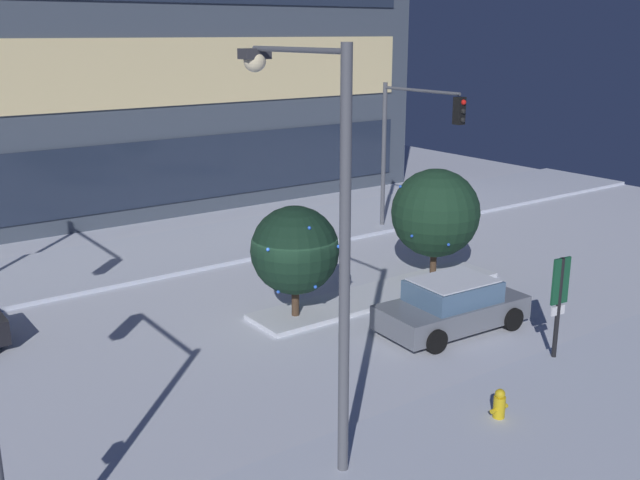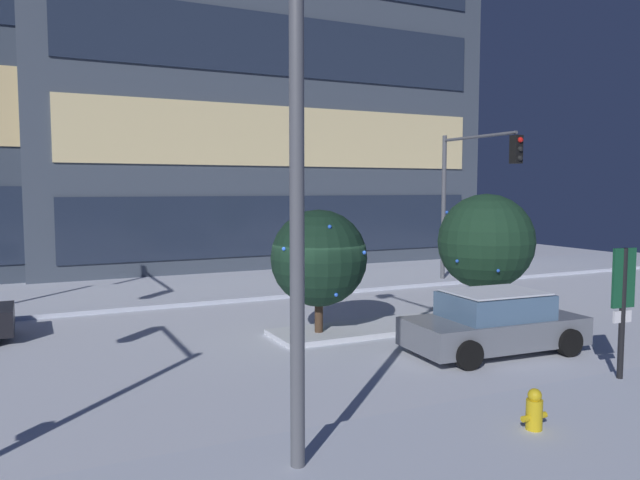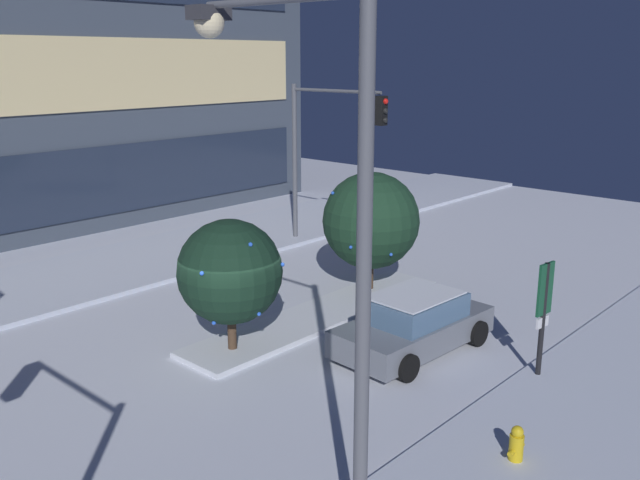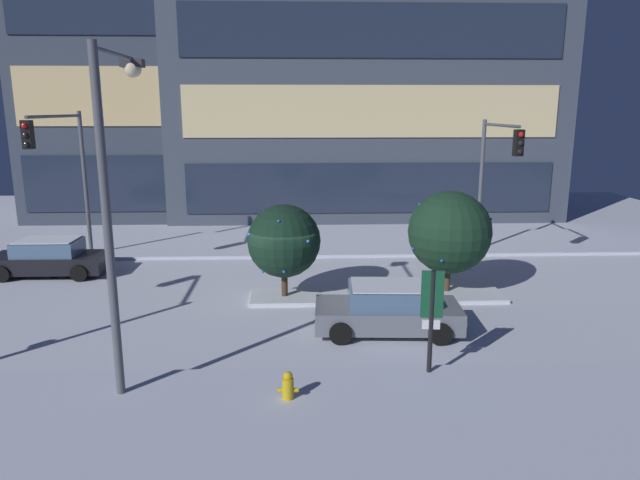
{
  "view_description": "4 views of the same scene",
  "coord_description": "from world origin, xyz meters",
  "px_view_note": "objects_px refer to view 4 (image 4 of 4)",
  "views": [
    {
      "loc": [
        -11.04,
        -16.59,
        8.12
      ],
      "look_at": [
        1.86,
        1.17,
        1.89
      ],
      "focal_mm": 41.3,
      "sensor_mm": 36.0,
      "label": 1
    },
    {
      "loc": [
        -6.78,
        -14.47,
        3.96
      ],
      "look_at": [
        0.14,
        -0.07,
        2.61
      ],
      "focal_mm": 34.65,
      "sensor_mm": 36.0,
      "label": 2
    },
    {
      "loc": [
        -10.0,
        -12.11,
        7.11
      ],
      "look_at": [
        3.28,
        -0.03,
        2.32
      ],
      "focal_mm": 38.58,
      "sensor_mm": 36.0,
      "label": 3
    },
    {
      "loc": [
        0.62,
        -19.44,
        6.59
      ],
      "look_at": [
        1.48,
        1.28,
        1.87
      ],
      "focal_mm": 32.42,
      "sensor_mm": 36.0,
      "label": 4
    }
  ],
  "objects_px": {
    "parking_info_sign": "(432,311)",
    "traffic_light_corner_far_right": "(496,164)",
    "car_near": "(388,309)",
    "fire_hydrant": "(288,388)",
    "street_lamp_arched": "(115,172)",
    "car_far": "(49,258)",
    "decorated_tree_median": "(284,241)",
    "traffic_light_corner_far_left": "(64,159)",
    "decorated_tree_left_of_median": "(450,232)"
  },
  "relations": [
    {
      "from": "car_near",
      "to": "parking_info_sign",
      "type": "relative_size",
      "value": 1.62
    },
    {
      "from": "street_lamp_arched",
      "to": "parking_info_sign",
      "type": "distance_m",
      "value": 8.17
    },
    {
      "from": "car_far",
      "to": "fire_hydrant",
      "type": "xyz_separation_m",
      "value": [
        9.76,
        -10.89,
        -0.32
      ]
    },
    {
      "from": "fire_hydrant",
      "to": "decorated_tree_left_of_median",
      "type": "xyz_separation_m",
      "value": [
        5.67,
        7.79,
        1.92
      ]
    },
    {
      "from": "car_far",
      "to": "street_lamp_arched",
      "type": "bearing_deg",
      "value": 121.88
    },
    {
      "from": "traffic_light_corner_far_left",
      "to": "parking_info_sign",
      "type": "height_order",
      "value": "traffic_light_corner_far_left"
    },
    {
      "from": "fire_hydrant",
      "to": "traffic_light_corner_far_right",
      "type": "bearing_deg",
      "value": 54.49
    },
    {
      "from": "car_near",
      "to": "traffic_light_corner_far_left",
      "type": "bearing_deg",
      "value": 151.15
    },
    {
      "from": "car_far",
      "to": "decorated_tree_median",
      "type": "relative_size",
      "value": 1.36
    },
    {
      "from": "car_far",
      "to": "car_near",
      "type": "bearing_deg",
      "value": 152.86
    },
    {
      "from": "traffic_light_corner_far_left",
      "to": "decorated_tree_left_of_median",
      "type": "xyz_separation_m",
      "value": [
        14.83,
        -4.06,
        -2.28
      ]
    },
    {
      "from": "car_near",
      "to": "car_far",
      "type": "xyz_separation_m",
      "value": [
        -12.7,
        6.63,
        -0.0
      ]
    },
    {
      "from": "parking_info_sign",
      "to": "traffic_light_corner_far_left",
      "type": "bearing_deg",
      "value": 55.78
    },
    {
      "from": "traffic_light_corner_far_left",
      "to": "fire_hydrant",
      "type": "relative_size",
      "value": 8.1
    },
    {
      "from": "fire_hydrant",
      "to": "traffic_light_corner_far_left",
      "type": "bearing_deg",
      "value": 127.73
    },
    {
      "from": "car_near",
      "to": "car_far",
      "type": "relative_size",
      "value": 0.97
    },
    {
      "from": "decorated_tree_left_of_median",
      "to": "car_near",
      "type": "bearing_deg",
      "value": -127.75
    },
    {
      "from": "street_lamp_arched",
      "to": "decorated_tree_median",
      "type": "xyz_separation_m",
      "value": [
        3.68,
        6.17,
        -3.07
      ]
    },
    {
      "from": "traffic_light_corner_far_left",
      "to": "car_far",
      "type": "bearing_deg",
      "value": -31.91
    },
    {
      "from": "car_near",
      "to": "decorated_tree_median",
      "type": "relative_size",
      "value": 1.33
    },
    {
      "from": "fire_hydrant",
      "to": "street_lamp_arched",
      "type": "bearing_deg",
      "value": 161.58
    },
    {
      "from": "car_far",
      "to": "traffic_light_corner_far_left",
      "type": "relative_size",
      "value": 0.71
    },
    {
      "from": "street_lamp_arched",
      "to": "fire_hydrant",
      "type": "xyz_separation_m",
      "value": [
        3.89,
        -1.3,
        -4.8
      ]
    },
    {
      "from": "traffic_light_corner_far_left",
      "to": "parking_info_sign",
      "type": "relative_size",
      "value": 2.35
    },
    {
      "from": "traffic_light_corner_far_left",
      "to": "decorated_tree_left_of_median",
      "type": "height_order",
      "value": "traffic_light_corner_far_left"
    },
    {
      "from": "traffic_light_corner_far_left",
      "to": "decorated_tree_median",
      "type": "distance_m",
      "value": 10.27
    },
    {
      "from": "traffic_light_corner_far_right",
      "to": "decorated_tree_left_of_median",
      "type": "xyz_separation_m",
      "value": [
        -3.03,
        -4.4,
        -1.98
      ]
    },
    {
      "from": "parking_info_sign",
      "to": "street_lamp_arched",
      "type": "bearing_deg",
      "value": 95.2
    },
    {
      "from": "car_far",
      "to": "decorated_tree_left_of_median",
      "type": "xyz_separation_m",
      "value": [
        15.43,
        -3.1,
        1.59
      ]
    },
    {
      "from": "decorated_tree_median",
      "to": "decorated_tree_left_of_median",
      "type": "bearing_deg",
      "value": 3.15
    },
    {
      "from": "decorated_tree_median",
      "to": "fire_hydrant",
      "type": "bearing_deg",
      "value": -88.37
    },
    {
      "from": "traffic_light_corner_far_left",
      "to": "fire_hydrant",
      "type": "height_order",
      "value": "traffic_light_corner_far_left"
    },
    {
      "from": "car_near",
      "to": "car_far",
      "type": "height_order",
      "value": "same"
    },
    {
      "from": "parking_info_sign",
      "to": "decorated_tree_median",
      "type": "height_order",
      "value": "decorated_tree_median"
    },
    {
      "from": "street_lamp_arched",
      "to": "decorated_tree_left_of_median",
      "type": "relative_size",
      "value": 2.1
    },
    {
      "from": "street_lamp_arched",
      "to": "parking_info_sign",
      "type": "bearing_deg",
      "value": -90.36
    },
    {
      "from": "fire_hydrant",
      "to": "decorated_tree_median",
      "type": "relative_size",
      "value": 0.24
    },
    {
      "from": "car_far",
      "to": "decorated_tree_left_of_median",
      "type": "relative_size",
      "value": 1.22
    },
    {
      "from": "car_near",
      "to": "decorated_tree_median",
      "type": "height_order",
      "value": "decorated_tree_median"
    },
    {
      "from": "street_lamp_arched",
      "to": "fire_hydrant",
      "type": "height_order",
      "value": "street_lamp_arched"
    },
    {
      "from": "traffic_light_corner_far_right",
      "to": "decorated_tree_median",
      "type": "bearing_deg",
      "value": -62.05
    },
    {
      "from": "traffic_light_corner_far_left",
      "to": "parking_info_sign",
      "type": "xyz_separation_m",
      "value": [
        12.69,
        -10.61,
        -2.83
      ]
    },
    {
      "from": "traffic_light_corner_far_left",
      "to": "traffic_light_corner_far_right",
      "type": "xyz_separation_m",
      "value": [
        17.86,
        0.34,
        -0.3
      ]
    },
    {
      "from": "fire_hydrant",
      "to": "car_far",
      "type": "bearing_deg",
      "value": 131.87
    },
    {
      "from": "street_lamp_arched",
      "to": "traffic_light_corner_far_right",
      "type": "bearing_deg",
      "value": -48.99
    },
    {
      "from": "car_near",
      "to": "fire_hydrant",
      "type": "height_order",
      "value": "car_near"
    },
    {
      "from": "traffic_light_corner_far_right",
      "to": "decorated_tree_median",
      "type": "relative_size",
      "value": 1.8
    },
    {
      "from": "car_near",
      "to": "decorated_tree_left_of_median",
      "type": "distance_m",
      "value": 4.73
    },
    {
      "from": "street_lamp_arched",
      "to": "decorated_tree_left_of_median",
      "type": "bearing_deg",
      "value": -55.68
    },
    {
      "from": "parking_info_sign",
      "to": "traffic_light_corner_far_right",
      "type": "bearing_deg",
      "value": -19.59
    }
  ]
}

